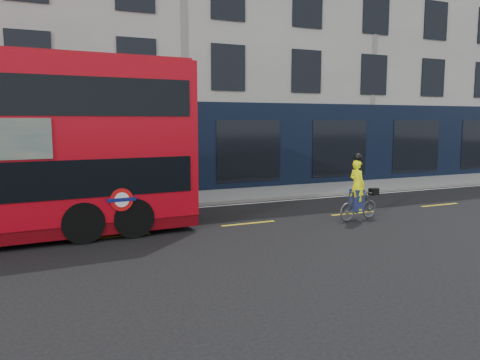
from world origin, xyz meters
TOP-DOWN VIEW (x-y plane):
  - ground at (0.00, 0.00)m, footprint 120.00×120.00m
  - pavement at (0.00, 6.50)m, footprint 60.00×3.00m
  - kerb at (0.00, 5.00)m, footprint 60.00×0.12m
  - building_terrace at (0.00, 12.94)m, footprint 50.00×10.07m
  - road_edge_line at (0.00, 4.70)m, footprint 58.00×0.10m
  - lane_dashes at (0.00, 1.50)m, footprint 58.00×0.12m
  - cyclist at (3.44, 0.56)m, footprint 1.62×0.64m

SIDE VIEW (x-z plane):
  - ground at x=0.00m, z-range 0.00..0.00m
  - road_edge_line at x=0.00m, z-range 0.00..0.01m
  - lane_dashes at x=0.00m, z-range 0.00..0.01m
  - pavement at x=0.00m, z-range 0.00..0.12m
  - kerb at x=0.00m, z-range 0.00..0.13m
  - cyclist at x=3.44m, z-range -0.35..1.80m
  - building_terrace at x=0.00m, z-range -0.01..14.99m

